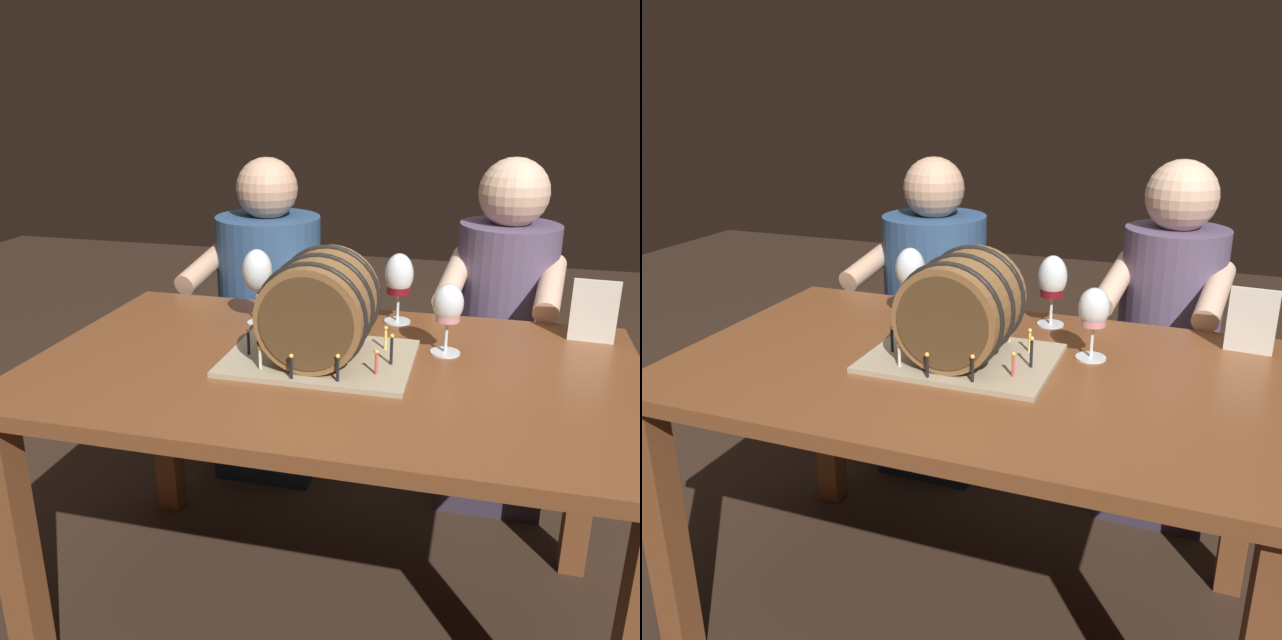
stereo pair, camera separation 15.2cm
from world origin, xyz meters
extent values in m
plane|color=#332319|center=(0.00, 0.00, 0.00)|extent=(8.00, 8.00, 0.00)
cube|color=brown|center=(0.00, 0.00, 0.72)|extent=(1.39, 0.84, 0.03)
cube|color=brown|center=(-0.64, -0.36, 0.35)|extent=(0.07, 0.07, 0.70)
cube|color=brown|center=(-0.64, 0.36, 0.35)|extent=(0.07, 0.07, 0.70)
cube|color=brown|center=(0.64, 0.36, 0.35)|extent=(0.07, 0.07, 0.70)
cube|color=tan|center=(-0.03, 0.01, 0.74)|extent=(0.43, 0.32, 0.01)
cylinder|color=brown|center=(-0.03, 0.01, 0.86)|extent=(0.24, 0.24, 0.24)
cylinder|color=#4F371E|center=(-0.03, -0.11, 0.86)|extent=(0.21, 0.00, 0.21)
cylinder|color=#4F371E|center=(-0.03, 0.13, 0.86)|extent=(0.21, 0.00, 0.21)
torus|color=black|center=(-0.03, -0.07, 0.86)|extent=(0.25, 0.01, 0.25)
torus|color=black|center=(-0.03, 0.01, 0.86)|extent=(0.25, 0.01, 0.25)
torus|color=black|center=(-0.03, 0.09, 0.86)|extent=(0.25, 0.01, 0.25)
cylinder|color=black|center=(0.14, 0.00, 0.78)|extent=(0.01, 0.01, 0.06)
sphere|color=#F9C64C|center=(0.14, 0.00, 0.81)|extent=(0.01, 0.01, 0.01)
cylinder|color=#EAD666|center=(0.11, 0.09, 0.77)|extent=(0.01, 0.01, 0.05)
sphere|color=#F9C64C|center=(0.11, 0.09, 0.80)|extent=(0.01, 0.01, 0.01)
cylinder|color=#EAD666|center=(0.04, 0.14, 0.77)|extent=(0.01, 0.01, 0.05)
sphere|color=#F9C64C|center=(0.04, 0.14, 0.80)|extent=(0.01, 0.01, 0.01)
cylinder|color=black|center=(-0.05, 0.15, 0.77)|extent=(0.01, 0.01, 0.05)
sphere|color=#F9C64C|center=(-0.05, 0.15, 0.80)|extent=(0.01, 0.01, 0.01)
cylinder|color=black|center=(-0.15, 0.11, 0.77)|extent=(0.01, 0.01, 0.05)
sphere|color=#F9C64C|center=(-0.15, 0.11, 0.80)|extent=(0.01, 0.01, 0.01)
cylinder|color=black|center=(-0.20, 0.04, 0.77)|extent=(0.01, 0.01, 0.06)
sphere|color=#F9C64C|center=(-0.20, 0.04, 0.81)|extent=(0.01, 0.01, 0.01)
cylinder|color=black|center=(-0.20, -0.02, 0.77)|extent=(0.01, 0.01, 0.05)
sphere|color=#F9C64C|center=(-0.20, -0.02, 0.81)|extent=(0.01, 0.01, 0.01)
cylinder|color=silver|center=(-0.14, -0.10, 0.77)|extent=(0.01, 0.01, 0.05)
sphere|color=#F9C64C|center=(-0.14, -0.10, 0.80)|extent=(0.01, 0.01, 0.01)
cylinder|color=black|center=(-0.06, -0.13, 0.77)|extent=(0.01, 0.01, 0.05)
sphere|color=#F9C64C|center=(-0.06, -0.13, 0.80)|extent=(0.01, 0.01, 0.01)
cylinder|color=black|center=(0.04, -0.12, 0.77)|extent=(0.01, 0.01, 0.05)
sphere|color=#F9C64C|center=(0.04, -0.12, 0.80)|extent=(0.01, 0.01, 0.01)
cylinder|color=#D64C47|center=(0.11, -0.06, 0.77)|extent=(0.01, 0.01, 0.05)
sphere|color=#F9C64C|center=(0.11, -0.06, 0.80)|extent=(0.01, 0.01, 0.01)
cylinder|color=white|center=(0.25, 0.13, 0.74)|extent=(0.07, 0.07, 0.00)
cylinder|color=white|center=(0.25, 0.13, 0.78)|extent=(0.01, 0.01, 0.08)
ellipsoid|color=white|center=(0.25, 0.13, 0.86)|extent=(0.07, 0.07, 0.09)
cylinder|color=pink|center=(0.25, 0.13, 0.83)|extent=(0.06, 0.06, 0.03)
cylinder|color=white|center=(-0.26, 0.22, 0.74)|extent=(0.06, 0.06, 0.00)
cylinder|color=white|center=(-0.26, 0.22, 0.78)|extent=(0.01, 0.01, 0.09)
ellipsoid|color=white|center=(-0.26, 0.22, 0.88)|extent=(0.08, 0.08, 0.11)
cylinder|color=white|center=(0.10, 0.33, 0.74)|extent=(0.07, 0.07, 0.00)
cylinder|color=white|center=(0.10, 0.33, 0.77)|extent=(0.01, 0.01, 0.07)
ellipsoid|color=white|center=(0.10, 0.33, 0.87)|extent=(0.08, 0.08, 0.11)
cylinder|color=maroon|center=(0.10, 0.33, 0.84)|extent=(0.06, 0.06, 0.04)
cube|color=silver|center=(0.59, 0.30, 0.81)|extent=(0.11, 0.02, 0.16)
cube|color=#1B2D46|center=(-0.39, 0.71, 0.23)|extent=(0.34, 0.32, 0.45)
cylinder|color=#2D4C75|center=(-0.39, 0.71, 0.69)|extent=(0.40, 0.40, 0.48)
sphere|color=tan|center=(-0.39, 0.71, 1.02)|extent=(0.20, 0.20, 0.20)
cylinder|color=tan|center=(-0.25, 0.55, 0.79)|extent=(0.11, 0.31, 0.14)
cylinder|color=tan|center=(-0.57, 0.59, 0.79)|extent=(0.11, 0.31, 0.14)
cube|color=#372D40|center=(0.39, 0.71, 0.23)|extent=(0.34, 0.32, 0.45)
cylinder|color=#5B4C6B|center=(0.39, 0.71, 0.70)|extent=(0.34, 0.34, 0.49)
sphere|color=beige|center=(0.39, 0.71, 1.04)|extent=(0.21, 0.21, 0.21)
cylinder|color=beige|center=(0.51, 0.55, 0.80)|extent=(0.11, 0.31, 0.14)
cylinder|color=beige|center=(0.24, 0.59, 0.80)|extent=(0.11, 0.31, 0.14)
camera|label=1|loc=(0.32, -1.38, 1.34)|focal=37.38mm
camera|label=2|loc=(0.47, -1.34, 1.34)|focal=37.38mm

